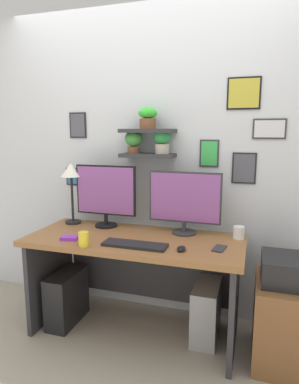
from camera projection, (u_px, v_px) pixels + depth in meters
name	position (u px, v px, depth m)	size (l,w,h in m)	color
ground_plane	(135.00, 331.00, 2.60)	(8.00, 8.00, 0.00)	gray
back_wall_assembly	(152.00, 151.00, 2.76)	(4.40, 0.24, 2.70)	silver
desk	(137.00, 262.00, 2.55)	(1.58, 0.68, 0.75)	brown
monitor_left	(106.00, 194.00, 2.71)	(0.51, 0.18, 0.50)	black
monitor_right	(185.00, 201.00, 2.52)	(0.55, 0.18, 0.47)	#2D2D33
keyboard	(135.00, 245.00, 2.28)	(0.44, 0.14, 0.02)	black
computer_mouse	(181.00, 249.00, 2.19)	(0.06, 0.09, 0.03)	black
desk_lamp	(71.00, 176.00, 2.78)	(0.17, 0.17, 0.51)	black
cell_phone	(219.00, 248.00, 2.22)	(0.07, 0.14, 0.01)	#2D2D33
coffee_mug	(239.00, 232.00, 2.43)	(0.08, 0.08, 0.09)	white
pen_cup	(84.00, 239.00, 2.27)	(0.07, 0.07, 0.10)	yellow
scissors_tray	(70.00, 238.00, 2.41)	(0.12, 0.08, 0.02)	purple
drawer_cabinet	(288.00, 323.00, 2.21)	(0.44, 0.50, 0.56)	brown
printer	(293.00, 270.00, 2.14)	(0.38, 0.34, 0.17)	black
computer_tower_left	(67.00, 297.00, 2.69)	(0.18, 0.40, 0.42)	black
computer_tower_right	(206.00, 311.00, 2.49)	(0.18, 0.40, 0.41)	#99999E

